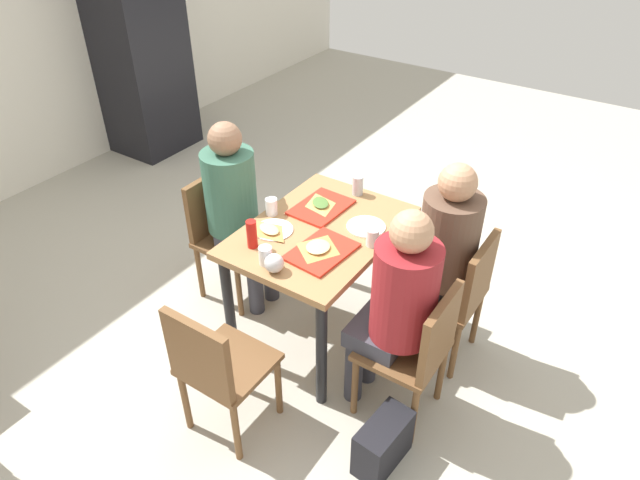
{
  "coord_description": "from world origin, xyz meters",
  "views": [
    {
      "loc": [
        -2.21,
        -1.46,
        2.57
      ],
      "look_at": [
        0.0,
        0.0,
        0.69
      ],
      "focal_mm": 32.13,
      "sensor_mm": 36.0,
      "label": 1
    }
  ],
  "objects_px": {
    "chair_far_side": "(222,228)",
    "tray_red_near": "(322,251)",
    "chair_near_left": "(418,348)",
    "handbag": "(383,443)",
    "condiment_bottle": "(252,234)",
    "chair_left_end": "(216,366)",
    "plastic_cup_b": "(373,237)",
    "tray_red_far": "(321,207)",
    "chair_near_right": "(459,291)",
    "paper_plate_near_edge": "(366,227)",
    "main_table": "(320,246)",
    "paper_plate_center": "(274,230)",
    "soda_can": "(358,185)",
    "foil_bundle": "(274,263)",
    "pizza_slice_a": "(318,248)",
    "drink_fridge": "(141,51)",
    "pizza_slice_b": "(320,204)",
    "person_in_red": "(397,300)",
    "person_far_side": "(236,202)",
    "pizza_slice_c": "(269,230)",
    "plastic_cup_a": "(271,207)",
    "plastic_cup_c": "(265,256)",
    "person_in_brown_jacket": "(441,247)"
  },
  "relations": [
    {
      "from": "chair_far_side",
      "to": "drink_fridge",
      "type": "bearing_deg",
      "value": 57.99
    },
    {
      "from": "main_table",
      "to": "foil_bundle",
      "type": "height_order",
      "value": "foil_bundle"
    },
    {
      "from": "main_table",
      "to": "plastic_cup_b",
      "type": "relative_size",
      "value": 10.45
    },
    {
      "from": "chair_far_side",
      "to": "tray_red_near",
      "type": "bearing_deg",
      "value": -101.59
    },
    {
      "from": "tray_red_near",
      "to": "foil_bundle",
      "type": "bearing_deg",
      "value": 156.66
    },
    {
      "from": "chair_near_right",
      "to": "drink_fridge",
      "type": "relative_size",
      "value": 0.44
    },
    {
      "from": "chair_near_right",
      "to": "plastic_cup_b",
      "type": "distance_m",
      "value": 0.6
    },
    {
      "from": "chair_near_right",
      "to": "tray_red_near",
      "type": "distance_m",
      "value": 0.82
    },
    {
      "from": "paper_plate_near_edge",
      "to": "pizza_slice_c",
      "type": "relative_size",
      "value": 0.97
    },
    {
      "from": "person_far_side",
      "to": "tray_red_far",
      "type": "distance_m",
      "value": 0.54
    },
    {
      "from": "chair_far_side",
      "to": "foil_bundle",
      "type": "height_order",
      "value": "foil_bundle"
    },
    {
      "from": "paper_plate_near_edge",
      "to": "handbag",
      "type": "height_order",
      "value": "paper_plate_near_edge"
    },
    {
      "from": "person_far_side",
      "to": "pizza_slice_a",
      "type": "height_order",
      "value": "person_far_side"
    },
    {
      "from": "person_in_red",
      "to": "condiment_bottle",
      "type": "distance_m",
      "value": 0.84
    },
    {
      "from": "drink_fridge",
      "to": "person_in_red",
      "type": "bearing_deg",
      "value": -114.32
    },
    {
      "from": "chair_near_right",
      "to": "soda_can",
      "type": "xyz_separation_m",
      "value": [
        0.18,
        0.78,
        0.34
      ]
    },
    {
      "from": "pizza_slice_c",
      "to": "paper_plate_center",
      "type": "bearing_deg",
      "value": -15.74
    },
    {
      "from": "paper_plate_near_edge",
      "to": "drink_fridge",
      "type": "xyz_separation_m",
      "value": [
        1.15,
        3.06,
        0.17
      ]
    },
    {
      "from": "pizza_slice_c",
      "to": "soda_can",
      "type": "bearing_deg",
      "value": -17.29
    },
    {
      "from": "soda_can",
      "to": "condiment_bottle",
      "type": "relative_size",
      "value": 0.76
    },
    {
      "from": "tray_red_far",
      "to": "condiment_bottle",
      "type": "bearing_deg",
      "value": 169.81
    },
    {
      "from": "pizza_slice_a",
      "to": "condiment_bottle",
      "type": "bearing_deg",
      "value": 116.02
    },
    {
      "from": "pizza_slice_c",
      "to": "soda_can",
      "type": "height_order",
      "value": "soda_can"
    },
    {
      "from": "paper_plate_center",
      "to": "pizza_slice_b",
      "type": "bearing_deg",
      "value": -13.26
    },
    {
      "from": "chair_near_left",
      "to": "handbag",
      "type": "distance_m",
      "value": 0.49
    },
    {
      "from": "plastic_cup_b",
      "to": "paper_plate_center",
      "type": "bearing_deg",
      "value": 109.17
    },
    {
      "from": "tray_red_far",
      "to": "person_in_brown_jacket",
      "type": "bearing_deg",
      "value": -83.89
    },
    {
      "from": "condiment_bottle",
      "to": "chair_left_end",
      "type": "bearing_deg",
      "value": -159.98
    },
    {
      "from": "pizza_slice_b",
      "to": "chair_near_right",
      "type": "bearing_deg",
      "value": -85.54
    },
    {
      "from": "chair_near_right",
      "to": "paper_plate_near_edge",
      "type": "bearing_deg",
      "value": 100.69
    },
    {
      "from": "person_in_red",
      "to": "person_far_side",
      "type": "bearing_deg",
      "value": 78.1
    },
    {
      "from": "chair_near_left",
      "to": "plastic_cup_b",
      "type": "bearing_deg",
      "value": 56.89
    },
    {
      "from": "paper_plate_center",
      "to": "plastic_cup_a",
      "type": "relative_size",
      "value": 2.2
    },
    {
      "from": "plastic_cup_a",
      "to": "soda_can",
      "type": "bearing_deg",
      "value": -32.59
    },
    {
      "from": "tray_red_far",
      "to": "pizza_slice_a",
      "type": "bearing_deg",
      "value": -148.83
    },
    {
      "from": "plastic_cup_a",
      "to": "handbag",
      "type": "height_order",
      "value": "plastic_cup_a"
    },
    {
      "from": "chair_left_end",
      "to": "pizza_slice_a",
      "type": "bearing_deg",
      "value": -8.66
    },
    {
      "from": "tray_red_near",
      "to": "handbag",
      "type": "bearing_deg",
      "value": -123.62
    },
    {
      "from": "pizza_slice_a",
      "to": "drink_fridge",
      "type": "bearing_deg",
      "value": 63.25
    },
    {
      "from": "main_table",
      "to": "pizza_slice_b",
      "type": "bearing_deg",
      "value": 32.92
    },
    {
      "from": "tray_red_far",
      "to": "paper_plate_near_edge",
      "type": "xyz_separation_m",
      "value": [
        -0.03,
        -0.32,
        -0.0
      ]
    },
    {
      "from": "paper_plate_center",
      "to": "pizza_slice_c",
      "type": "bearing_deg",
      "value": 164.26
    },
    {
      "from": "plastic_cup_b",
      "to": "soda_can",
      "type": "bearing_deg",
      "value": 38.97
    },
    {
      "from": "paper_plate_near_edge",
      "to": "handbag",
      "type": "relative_size",
      "value": 0.69
    },
    {
      "from": "chair_near_left",
      "to": "paper_plate_center",
      "type": "distance_m",
      "value": 1.01
    },
    {
      "from": "paper_plate_near_edge",
      "to": "pizza_slice_b",
      "type": "distance_m",
      "value": 0.33
    },
    {
      "from": "main_table",
      "to": "chair_near_left",
      "type": "relative_size",
      "value": 1.24
    },
    {
      "from": "plastic_cup_a",
      "to": "plastic_cup_c",
      "type": "bearing_deg",
      "value": -146.13
    },
    {
      "from": "chair_far_side",
      "to": "paper_plate_near_edge",
      "type": "bearing_deg",
      "value": -80.79
    },
    {
      "from": "pizza_slice_b",
      "to": "chair_left_end",
      "type": "bearing_deg",
      "value": -173.54
    }
  ]
}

